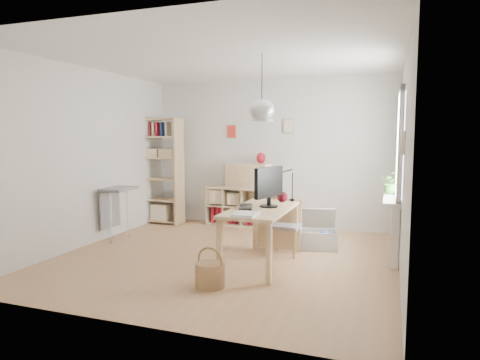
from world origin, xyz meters
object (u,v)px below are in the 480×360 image
(desk, at_px, (261,215))
(tall_bookshelf, at_px, (161,166))
(cube_shelf, at_px, (243,209))
(storage_chest, at_px, (319,236))
(monitor, at_px, (269,185))
(drawer_chest, at_px, (249,175))
(chair, at_px, (287,223))

(desk, relative_size, tall_bookshelf, 0.75)
(cube_shelf, bearing_deg, storage_chest, -35.74)
(storage_chest, distance_m, monitor, 1.40)
(cube_shelf, bearing_deg, desk, -65.39)
(desk, bearing_deg, tall_bookshelf, 142.99)
(storage_chest, relative_size, monitor, 1.18)
(desk, xyz_separation_m, drawer_chest, (-0.90, 2.19, 0.29))
(cube_shelf, xyz_separation_m, drawer_chest, (0.12, -0.04, 0.65))
(desk, xyz_separation_m, monitor, (0.08, 0.09, 0.39))
(cube_shelf, bearing_deg, tall_bookshelf, -169.81)
(cube_shelf, xyz_separation_m, tall_bookshelf, (-1.56, -0.28, 0.79))
(storage_chest, xyz_separation_m, monitor, (-0.50, -0.99, 0.86))
(chair, distance_m, storage_chest, 0.65)
(tall_bookshelf, height_order, monitor, tall_bookshelf)
(tall_bookshelf, bearing_deg, desk, -37.01)
(tall_bookshelf, distance_m, chair, 3.15)
(monitor, bearing_deg, drawer_chest, 131.68)
(chair, distance_m, monitor, 0.81)
(desk, relative_size, monitor, 2.54)
(desk, height_order, cube_shelf, desk)
(desk, distance_m, cube_shelf, 2.48)
(tall_bookshelf, bearing_deg, cube_shelf, 10.19)
(desk, height_order, tall_bookshelf, tall_bookshelf)
(cube_shelf, relative_size, tall_bookshelf, 0.70)
(desk, distance_m, storage_chest, 1.31)
(storage_chest, height_order, monitor, monitor)
(desk, xyz_separation_m, tall_bookshelf, (-2.59, 1.95, 0.43))
(tall_bookshelf, relative_size, storage_chest, 2.87)
(storage_chest, bearing_deg, tall_bookshelf, 153.11)
(tall_bookshelf, xyz_separation_m, chair, (2.78, -1.33, -0.65))
(tall_bookshelf, xyz_separation_m, monitor, (2.66, -1.86, -0.04))
(tall_bookshelf, height_order, storage_chest, tall_bookshelf)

